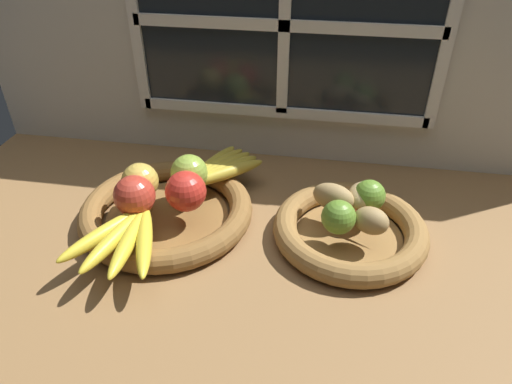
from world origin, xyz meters
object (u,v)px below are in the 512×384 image
at_px(potato_back, 363,196).
at_px(apple_red_front, 134,196).
at_px(banana_bunch_front, 124,237).
at_px(apple_red_right, 186,191).
at_px(potato_oblong, 334,197).
at_px(banana_bunch_back, 218,169).
at_px(lime_near, 339,217).
at_px(fruit_bowl_right, 350,229).
at_px(apple_green_back, 189,173).
at_px(chili_pepper, 354,212).
at_px(lime_far, 369,196).
at_px(apple_golden_left, 140,181).
at_px(potato_small, 371,221).
at_px(fruit_bowl_left, 167,210).

bearing_deg(potato_back, apple_red_front, -167.89).
bearing_deg(banana_bunch_front, potato_back, 23.34).
height_order(apple_red_right, potato_oblong, apple_red_right).
height_order(banana_bunch_back, potato_oblong, potato_oblong).
bearing_deg(lime_near, fruit_bowl_right, 56.31).
bearing_deg(fruit_bowl_right, apple_green_back, 171.28).
bearing_deg(potato_back, chili_pepper, -115.95).
relative_size(potato_oblong, chili_pepper, 0.55).
bearing_deg(lime_far, fruit_bowl_right, -127.87).
height_order(apple_red_front, potato_back, apple_red_front).
bearing_deg(lime_far, apple_golden_left, -175.78).
xyz_separation_m(potato_small, lime_near, (-0.06, -0.01, 0.01)).
height_order(fruit_bowl_left, fruit_bowl_right, same).
distance_m(apple_green_back, potato_oblong, 0.28).
xyz_separation_m(apple_green_back, banana_bunch_front, (-0.06, -0.18, -0.02)).
bearing_deg(potato_oblong, banana_bunch_back, 161.52).
relative_size(fruit_bowl_left, potato_oblong, 4.15).
xyz_separation_m(fruit_bowl_left, potato_back, (0.37, 0.04, 0.05)).
xyz_separation_m(potato_oblong, lime_far, (0.06, 0.01, 0.00)).
relative_size(apple_red_front, apple_red_right, 0.99).
bearing_deg(apple_golden_left, lime_near, -6.64).
height_order(fruit_bowl_right, apple_golden_left, apple_golden_left).
distance_m(banana_bunch_back, lime_far, 0.31).
bearing_deg(potato_small, lime_near, -173.33).
height_order(apple_red_front, apple_red_right, same).
bearing_deg(potato_back, apple_green_back, 179.02).
bearing_deg(potato_small, potato_oblong, 138.58).
bearing_deg(chili_pepper, potato_oblong, -176.58).
bearing_deg(banana_bunch_back, lime_near, -30.21).
height_order(fruit_bowl_right, chili_pepper, chili_pepper).
xyz_separation_m(apple_red_front, chili_pepper, (0.40, 0.06, -0.03)).
bearing_deg(banana_bunch_front, lime_far, 22.23).
distance_m(banana_bunch_front, potato_back, 0.44).
bearing_deg(banana_bunch_back, apple_golden_left, -141.54).
bearing_deg(chili_pepper, apple_red_front, -144.67).
relative_size(banana_bunch_back, chili_pepper, 1.26).
height_order(fruit_bowl_left, lime_far, lime_far).
distance_m(potato_back, potato_oblong, 0.06).
bearing_deg(fruit_bowl_left, chili_pepper, 1.63).
bearing_deg(potato_back, potato_oblong, -164.05).
distance_m(fruit_bowl_left, lime_far, 0.39).
distance_m(fruit_bowl_right, apple_golden_left, 0.41).
height_order(potato_small, lime_near, lime_near).
relative_size(apple_red_front, potato_small, 1.22).
bearing_deg(potato_oblong, lime_near, -81.35).
bearing_deg(fruit_bowl_right, apple_red_front, -173.39).
bearing_deg(lime_near, apple_red_right, 175.61).
height_order(apple_red_front, chili_pepper, apple_red_front).
distance_m(banana_bunch_back, lime_near, 0.29).
bearing_deg(potato_small, fruit_bowl_right, 135.00).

